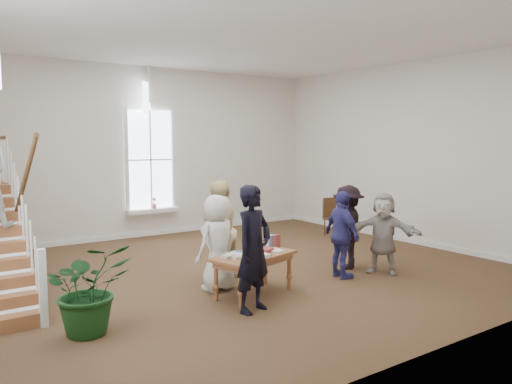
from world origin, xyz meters
TOP-DOWN VIEW (x-y plane):
  - ground at (0.00, 0.00)m, footprint 10.00×10.00m
  - room_shell at (-0.00, 4.39)m, footprint 10.49×10.00m
  - library_table at (-0.66, -1.41)m, footprint 1.61×1.10m
  - police_officer at (-1.10, -2.05)m, footprint 0.81×0.66m
  - elderly_woman at (-1.00, -0.80)m, footprint 0.91×0.71m
  - person_yellow at (-0.70, -0.30)m, footprint 1.13×1.06m
  - woman_cluster_a at (1.28, -1.49)m, footprint 0.54×1.01m
  - woman_cluster_b at (1.88, -1.04)m, footprint 1.25×1.15m
  - woman_cluster_c at (2.18, -1.69)m, footprint 1.19×1.48m
  - floor_plant at (-3.40, -1.54)m, footprint 1.13×0.99m
  - side_chair at (4.00, 1.67)m, footprint 0.47×0.47m

SIDE VIEW (x-z plane):
  - ground at x=0.00m, z-range 0.00..0.00m
  - room_shell at x=0.00m, z-range -4.60..5.40m
  - side_chair at x=4.00m, z-range 0.06..1.08m
  - library_table at x=-0.66m, z-range 0.24..0.99m
  - floor_plant at x=-3.40m, z-range 0.00..1.23m
  - woman_cluster_c at x=2.18m, z-range 0.00..1.57m
  - woman_cluster_a at x=1.28m, z-range 0.00..1.64m
  - elderly_woman at x=-1.00m, z-range 0.00..1.65m
  - woman_cluster_b at x=1.88m, z-range 0.00..1.68m
  - person_yellow at x=-0.70m, z-range 0.00..1.85m
  - police_officer at x=-1.10m, z-range 0.00..1.92m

